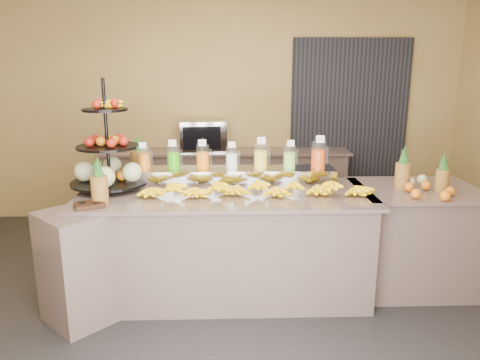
{
  "coord_description": "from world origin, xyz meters",
  "views": [
    {
      "loc": [
        0.0,
        -3.53,
        2.02
      ],
      "look_at": [
        0.12,
        0.3,
        1.04
      ],
      "focal_mm": 35.0,
      "sensor_mm": 36.0,
      "label": 1
    }
  ],
  "objects_px": {
    "right_fruit_pile": "(424,184)",
    "banana_heap": "(254,186)",
    "oven_warmer": "(203,136)",
    "condiment_caddy": "(90,205)",
    "pitcher_tray": "(232,176)",
    "fruit_stand": "(114,161)"
  },
  "relations": [
    {
      "from": "banana_heap",
      "to": "oven_warmer",
      "type": "height_order",
      "value": "oven_warmer"
    },
    {
      "from": "right_fruit_pile",
      "to": "oven_warmer",
      "type": "distance_m",
      "value": 2.8
    },
    {
      "from": "banana_heap",
      "to": "fruit_stand",
      "type": "distance_m",
      "value": 1.25
    },
    {
      "from": "banana_heap",
      "to": "oven_warmer",
      "type": "distance_m",
      "value": 2.07
    },
    {
      "from": "pitcher_tray",
      "to": "right_fruit_pile",
      "type": "relative_size",
      "value": 4.32
    },
    {
      "from": "banana_heap",
      "to": "oven_warmer",
      "type": "relative_size",
      "value": 3.4
    },
    {
      "from": "pitcher_tray",
      "to": "banana_heap",
      "type": "distance_m",
      "value": 0.38
    },
    {
      "from": "condiment_caddy",
      "to": "right_fruit_pile",
      "type": "bearing_deg",
      "value": 6.67
    },
    {
      "from": "right_fruit_pile",
      "to": "oven_warmer",
      "type": "relative_size",
      "value": 0.75
    },
    {
      "from": "condiment_caddy",
      "to": "right_fruit_pile",
      "type": "xyz_separation_m",
      "value": [
        2.73,
        0.32,
        0.06
      ]
    },
    {
      "from": "pitcher_tray",
      "to": "right_fruit_pile",
      "type": "height_order",
      "value": "right_fruit_pile"
    },
    {
      "from": "pitcher_tray",
      "to": "banana_heap",
      "type": "height_order",
      "value": "banana_heap"
    },
    {
      "from": "fruit_stand",
      "to": "right_fruit_pile",
      "type": "height_order",
      "value": "fruit_stand"
    },
    {
      "from": "condiment_caddy",
      "to": "right_fruit_pile",
      "type": "relative_size",
      "value": 0.51
    },
    {
      "from": "oven_warmer",
      "to": "condiment_caddy",
      "type": "bearing_deg",
      "value": -113.82
    },
    {
      "from": "banana_heap",
      "to": "fruit_stand",
      "type": "xyz_separation_m",
      "value": [
        -1.21,
        0.24,
        0.17
      ]
    },
    {
      "from": "right_fruit_pile",
      "to": "banana_heap",
      "type": "bearing_deg",
      "value": -179.69
    },
    {
      "from": "condiment_caddy",
      "to": "right_fruit_pile",
      "type": "distance_m",
      "value": 2.75
    },
    {
      "from": "pitcher_tray",
      "to": "condiment_caddy",
      "type": "distance_m",
      "value": 1.28
    },
    {
      "from": "pitcher_tray",
      "to": "oven_warmer",
      "type": "height_order",
      "value": "oven_warmer"
    },
    {
      "from": "pitcher_tray",
      "to": "oven_warmer",
      "type": "distance_m",
      "value": 1.71
    },
    {
      "from": "banana_heap",
      "to": "condiment_caddy",
      "type": "xyz_separation_m",
      "value": [
        -1.29,
        -0.31,
        -0.06
      ]
    }
  ]
}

